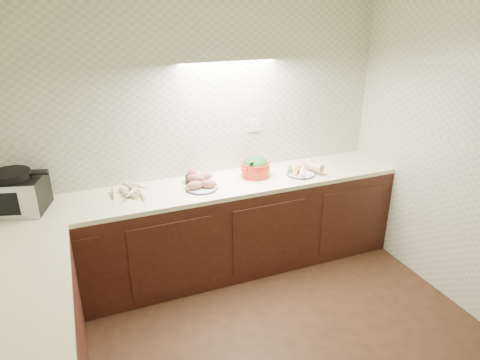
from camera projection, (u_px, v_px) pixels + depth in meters
name	position (u px, v px, depth m)	size (l,w,h in m)	color
room	(296.00, 164.00, 2.24)	(3.60, 3.60, 2.60)	black
counter	(157.00, 300.00, 3.05)	(3.60, 3.60, 0.90)	black
toaster_oven	(13.00, 193.00, 3.29)	(0.54, 0.47, 0.33)	black
parsnip_pile	(128.00, 193.00, 3.59)	(0.36, 0.33, 0.07)	beige
sweet_potato_plate	(201.00, 183.00, 3.73)	(0.29, 0.29, 0.13)	#192045
onion_bowl	(194.00, 177.00, 3.85)	(0.16, 0.16, 0.13)	black
dutch_oven	(256.00, 167.00, 3.98)	(0.35, 0.35, 0.19)	red
veg_plate	(304.00, 168.00, 4.07)	(0.34, 0.33, 0.13)	#192045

